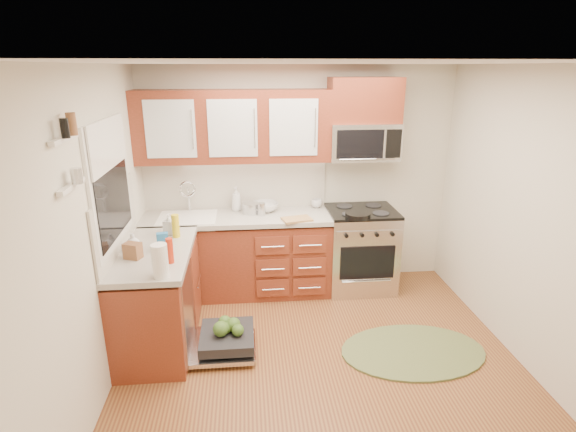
{
  "coord_description": "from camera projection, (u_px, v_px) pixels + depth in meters",
  "views": [
    {
      "loc": [
        -0.61,
        -3.25,
        2.48
      ],
      "look_at": [
        -0.21,
        0.85,
        1.1
      ],
      "focal_mm": 28.0,
      "sensor_mm": 36.0,
      "label": 1
    }
  ],
  "objects": [
    {
      "name": "countertop_left",
      "position": [
        154.0,
        253.0,
        3.99
      ],
      "size": [
        0.64,
        1.27,
        0.05
      ],
      "primitive_type": "cube",
      "color": "#B7B1A7",
      "rests_on": "base_cabinet_left"
    },
    {
      "name": "cup",
      "position": [
        317.0,
        203.0,
        5.18
      ],
      "size": [
        0.14,
        0.14,
        0.1
      ],
      "primitive_type": "imported",
      "rotation": [
        0.0,
        0.0,
        -0.2
      ],
      "color": "#999999",
      "rests_on": "countertop_back"
    },
    {
      "name": "wall_back",
      "position": [
        299.0,
        178.0,
        5.17
      ],
      "size": [
        3.5,
        0.04,
        2.5
      ],
      "primitive_type": "cube",
      "color": "beige",
      "rests_on": "ground"
    },
    {
      "name": "soap_bottle_a",
      "position": [
        236.0,
        199.0,
        5.03
      ],
      "size": [
        0.13,
        0.13,
        0.28
      ],
      "primitive_type": "imported",
      "rotation": [
        0.0,
        0.0,
        -0.32
      ],
      "color": "#999999",
      "rests_on": "countertop_back"
    },
    {
      "name": "microwave",
      "position": [
        363.0,
        141.0,
        4.9
      ],
      "size": [
        0.76,
        0.38,
        0.4
      ],
      "primitive_type": null,
      "color": "silver",
      "rests_on": "ground"
    },
    {
      "name": "canister",
      "position": [
        261.0,
        209.0,
        4.9
      ],
      "size": [
        0.11,
        0.11,
        0.14
      ],
      "primitive_type": "cylinder",
      "rotation": [
        0.0,
        0.0,
        -0.28
      ],
      "color": "silver",
      "rests_on": "countertop_back"
    },
    {
      "name": "backsplash_back",
      "position": [
        236.0,
        184.0,
        5.1
      ],
      "size": [
        2.05,
        0.02,
        0.57
      ],
      "primitive_type": "cube",
      "color": "#B7B2A4",
      "rests_on": "ground"
    },
    {
      "name": "ceiling",
      "position": [
        330.0,
        63.0,
        3.12
      ],
      "size": [
        3.5,
        3.5,
        0.0
      ],
      "primitive_type": "plane",
      "rotation": [
        3.14,
        0.0,
        0.0
      ],
      "color": "white",
      "rests_on": "ground"
    },
    {
      "name": "wall_left",
      "position": [
        94.0,
        239.0,
        3.36
      ],
      "size": [
        0.04,
        3.5,
        2.5
      ],
      "primitive_type": "cube",
      "color": "beige",
      "rests_on": "ground"
    },
    {
      "name": "window_blind",
      "position": [
        108.0,
        144.0,
        3.63
      ],
      "size": [
        0.02,
        0.96,
        0.4
      ],
      "primitive_type": "cube",
      "color": "white",
      "rests_on": "ground"
    },
    {
      "name": "soap_bottle_b",
      "position": [
        169.0,
        224.0,
        4.35
      ],
      "size": [
        0.12,
        0.12,
        0.2
      ],
      "primitive_type": "imported",
      "rotation": [
        0.0,
        0.0,
        -0.31
      ],
      "color": "#999999",
      "rests_on": "countertop_left"
    },
    {
      "name": "cabinet_over_mw",
      "position": [
        365.0,
        100.0,
        4.78
      ],
      "size": [
        0.76,
        0.35,
        0.47
      ],
      "primitive_type": "cube",
      "color": "#5C2814",
      "rests_on": "ground"
    },
    {
      "name": "wooden_box",
      "position": [
        133.0,
        251.0,
        3.8
      ],
      "size": [
        0.16,
        0.14,
        0.14
      ],
      "primitive_type": "cube",
      "rotation": [
        0.0,
        0.0,
        -0.38
      ],
      "color": "brown",
      "rests_on": "countertop_left"
    },
    {
      "name": "rug",
      "position": [
        413.0,
        351.0,
        4.09
      ],
      "size": [
        1.35,
        0.91,
        0.02
      ],
      "primitive_type": null,
      "rotation": [
        0.0,
        0.0,
        0.04
      ],
      "color": "#616F3F",
      "rests_on": "ground"
    },
    {
      "name": "mustard_bottle",
      "position": [
        176.0,
        226.0,
        4.26
      ],
      "size": [
        0.09,
        0.09,
        0.22
      ],
      "primitive_type": "cylinder",
      "rotation": [
        0.0,
        0.0,
        0.37
      ],
      "color": "gold",
      "rests_on": "countertop_left"
    },
    {
      "name": "skillet",
      "position": [
        358.0,
        215.0,
        4.77
      ],
      "size": [
        0.35,
        0.35,
        0.05
      ],
      "primitive_type": "cylinder",
      "rotation": [
        0.0,
        0.0,
        0.4
      ],
      "color": "black",
      "rests_on": "range"
    },
    {
      "name": "blue_carton",
      "position": [
        163.0,
        241.0,
        3.97
      ],
      "size": [
        0.11,
        0.07,
        0.16
      ],
      "primitive_type": "cube",
      "rotation": [
        0.0,
        0.0,
        0.16
      ],
      "color": "#2368A4",
      "rests_on": "countertop_left"
    },
    {
      "name": "stock_pot",
      "position": [
        251.0,
        208.0,
        4.97
      ],
      "size": [
        0.24,
        0.24,
        0.12
      ],
      "primitive_type": "cylinder",
      "rotation": [
        0.0,
        0.0,
        -0.26
      ],
      "color": "silver",
      "rests_on": "countertop_back"
    },
    {
      "name": "paper_towel_roll",
      "position": [
        160.0,
        261.0,
        3.44
      ],
      "size": [
        0.13,
        0.13,
        0.27
      ],
      "primitive_type": "cylinder",
      "rotation": [
        0.0,
        0.0,
        0.08
      ],
      "color": "white",
      "rests_on": "countertop_left"
    },
    {
      "name": "wall_front",
      "position": [
        399.0,
        377.0,
        1.86
      ],
      "size": [
        3.5,
        0.04,
        2.5
      ],
      "primitive_type": "cube",
      "color": "beige",
      "rests_on": "ground"
    },
    {
      "name": "shelf_lower",
      "position": [
        72.0,
        186.0,
        2.87
      ],
      "size": [
        0.04,
        0.4,
        0.03
      ],
      "primitive_type": "cube",
      "color": "white",
      "rests_on": "ground"
    },
    {
      "name": "countertop_back",
      "position": [
        236.0,
        218.0,
        4.92
      ],
      "size": [
        2.07,
        0.64,
        0.05
      ],
      "primitive_type": "cube",
      "color": "#B7B1A7",
      "rests_on": "base_cabinet_back"
    },
    {
      "name": "red_bottle",
      "position": [
        170.0,
        251.0,
        3.7
      ],
      "size": [
        0.07,
        0.07,
        0.22
      ],
      "primitive_type": "cylinder",
      "rotation": [
        0.0,
        0.0,
        -0.16
      ],
      "color": "red",
      "rests_on": "countertop_left"
    },
    {
      "name": "base_cabinet_back",
      "position": [
        238.0,
        257.0,
        5.08
      ],
      "size": [
        2.05,
        0.6,
        0.85
      ],
      "primitive_type": "cube",
      "color": "#5C2814",
      "rests_on": "ground"
    },
    {
      "name": "range",
      "position": [
        360.0,
        249.0,
        5.17
      ],
      "size": [
        0.76,
        0.64,
        0.95
      ],
      "primitive_type": null,
      "color": "silver",
      "rests_on": "ground"
    },
    {
      "name": "window",
      "position": [
        110.0,
        184.0,
        3.73
      ],
      "size": [
        0.03,
        1.05,
        1.05
      ],
      "primitive_type": null,
      "color": "white",
      "rests_on": "ground"
    },
    {
      "name": "bowl_b",
      "position": [
        265.0,
        207.0,
        5.05
      ],
      "size": [
        0.31,
        0.31,
        0.1
      ],
      "primitive_type": "imported",
      "rotation": [
        0.0,
        0.0,
        -0.03
      ],
      "color": "#999999",
      "rests_on": "countertop_back"
    },
    {
      "name": "backsplash_left",
      "position": [
        116.0,
        221.0,
        3.87
      ],
      "size": [
        0.02,
        1.25,
        0.57
      ],
      "primitive_type": "cube",
      "color": "#B7B2A4",
      "rests_on": "ground"
    },
    {
      "name": "base_cabinet_left",
      "position": [
        158.0,
        300.0,
        4.14
      ],
      "size": [
        0.6,
        1.25,
        0.85
      ],
      "primitive_type": "cube",
      "color": "#5C2814",
      "rests_on": "ground"
    },
    {
      "name": "sink",
      "position": [
        188.0,
        228.0,
        4.88
      ],
      "size": [
        0.62,
        0.5,
        0.26
      ],
      "primitive_type": null,
      "color": "white",
      "rests_on": "ground"
    },
    {
      "name": "wall_right",
      "position": [
        536.0,
        224.0,
        3.67
      ],
      "size": [
        0.04,
        3.5,
        2.5
      ],
      "primitive_type": "cube",
      "color": "beige",
      "rests_on": "ground"
    },
    {
      "name": "upper_cabinets",
      "position": [
        233.0,
        126.0,
        4.74
      ],
      "size": [
        2.05,
        0.35,
        0.75
      ],
      "primitive_type": null,
      "color": "#5C2814",
      "rests_on": "ground"
    },
    {
      "name": "cutting_board",
      "position": [
        297.0,
        219.0,
        4.76
      ],
      "size": [
        0.34,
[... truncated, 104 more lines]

